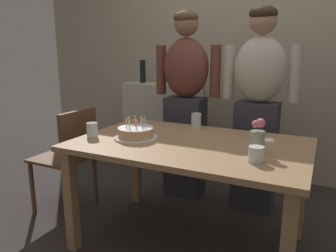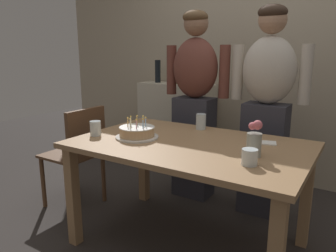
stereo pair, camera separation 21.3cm
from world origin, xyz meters
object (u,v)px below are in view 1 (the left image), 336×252
water_glass_side (256,154)px  person_woman_cardigan (258,108)px  birthday_cake (136,133)px  napkin_stack (264,140)px  dining_chair (71,153)px  flower_vase (257,139)px  water_glass_near (196,121)px  water_glass_far (92,130)px  person_man_bearded (186,103)px

water_glass_side → person_woman_cardigan: size_ratio=0.05×
birthday_cake → water_glass_side: 0.84m
birthday_cake → napkin_stack: bearing=22.7°
napkin_stack → dining_chair: dining_chair is taller
flower_vase → dining_chair: bearing=177.6°
water_glass_side → water_glass_near: bearing=134.4°
dining_chair → water_glass_near: bearing=111.2°
birthday_cake → water_glass_near: bearing=60.6°
water_glass_far → water_glass_side: water_glass_far is taller
water_glass_far → person_man_bearded: person_man_bearded is taller
water_glass_near → birthday_cake: bearing=-119.4°
person_woman_cardigan → water_glass_far: bearing=45.0°
water_glass_near → flower_vase: 0.70m
water_glass_side → napkin_stack: water_glass_side is taller
person_woman_cardigan → dining_chair: 1.57m
napkin_stack → person_man_bearded: (-0.78, 0.50, 0.13)m
birthday_cake → person_man_bearded: bearing=89.2°
napkin_stack → person_woman_cardigan: bearing=106.3°
birthday_cake → water_glass_side: bearing=-8.4°
birthday_cake → water_glass_far: bearing=-159.8°
birthday_cake → dining_chair: size_ratio=0.34×
person_woman_cardigan → birthday_cake: bearing=52.0°
water_glass_near → napkin_stack: water_glass_near is taller
water_glass_far → napkin_stack: size_ratio=0.84×
flower_vase → person_woman_cardigan: size_ratio=0.13×
flower_vase → person_man_bearded: bearing=134.8°
water_glass_near → water_glass_side: water_glass_near is taller
flower_vase → dining_chair: size_ratio=0.24×
water_glass_side → flower_vase: (-0.03, 0.15, 0.05)m
water_glass_near → dining_chair: (-0.95, -0.37, -0.28)m
flower_vase → birthday_cake: bearing=-177.8°
water_glass_far → dining_chair: 0.53m
person_man_bearded → water_glass_far: bearing=72.3°
dining_chair → water_glass_side: bearing=81.9°
water_glass_near → water_glass_far: 0.79m
birthday_cake → water_glass_far: size_ratio=2.84×
person_woman_cardigan → dining_chair: size_ratio=1.90×
dining_chair → birthday_cake: bearing=82.3°
person_woman_cardigan → dining_chair: (-1.34, -0.74, -0.36)m
flower_vase → person_man_bearded: person_man_bearded is taller
birthday_cake → water_glass_far: 0.31m
water_glass_side → dining_chair: 1.56m
dining_chair → person_woman_cardigan: bearing=118.9°
water_glass_far → birthday_cake: bearing=20.2°
napkin_stack → flower_vase: bearing=-88.0°
birthday_cake → flower_vase: bearing=2.2°
birthday_cake → water_glass_side: (0.83, -0.12, 0.01)m
water_glass_side → dining_chair: dining_chair is taller
person_man_bearded → dining_chair: person_man_bearded is taller
water_glass_far → water_glass_side: (1.12, -0.02, -0.01)m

